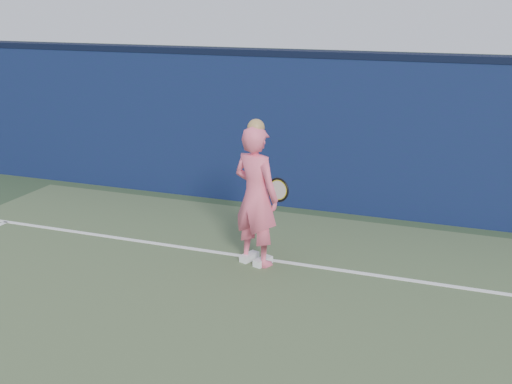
% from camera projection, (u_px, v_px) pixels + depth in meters
% --- Properties ---
extents(backstop_wall, '(24.00, 0.40, 2.50)m').
position_uv_depth(backstop_wall, '(343.00, 136.00, 10.42)').
color(backstop_wall, '#0D1D3C').
rests_on(backstop_wall, ground).
extents(wall_cap, '(24.00, 0.42, 0.10)m').
position_uv_depth(wall_cap, '(346.00, 55.00, 10.04)').
color(wall_cap, black).
rests_on(wall_cap, backstop_wall).
extents(player, '(0.80, 0.66, 1.95)m').
position_uv_depth(player, '(256.00, 196.00, 8.32)').
color(player, '#FF6382').
rests_on(player, ground).
extents(racket, '(0.57, 0.33, 0.34)m').
position_uv_depth(racket, '(276.00, 190.00, 8.62)').
color(racket, black).
rests_on(racket, ground).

